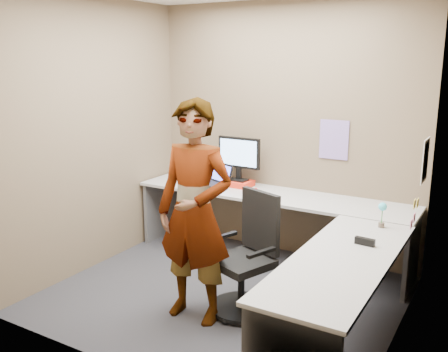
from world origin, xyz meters
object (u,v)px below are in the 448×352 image
Objects in this scene: monitor at (239,155)px; office_chair at (247,265)px; desk at (286,230)px; person at (195,212)px.

office_chair is (0.76, -1.22, -0.66)m from monitor.
desk is at bearing 96.38° from office_chair.
desk is 5.92× the size of monitor.
desk is 1.23m from monitor.
person reaches higher than monitor.
office_chair is (-0.13, -0.51, -0.18)m from desk.
person reaches higher than desk.
monitor is (-0.88, 0.71, 0.49)m from desk.
person is at bearing -72.71° from monitor.
monitor is 0.28× the size of person.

